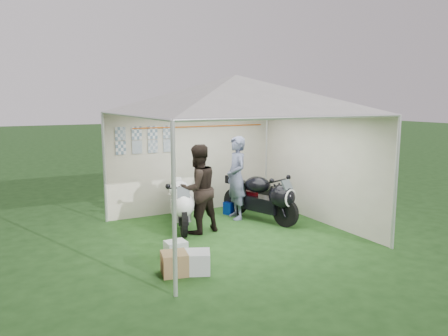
{
  "coord_description": "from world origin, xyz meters",
  "views": [
    {
      "loc": [
        -3.94,
        -7.09,
        2.56
      ],
      "look_at": [
        -0.06,
        0.35,
        1.24
      ],
      "focal_mm": 35.0,
      "sensor_mm": 36.0,
      "label": 1
    }
  ],
  "objects_px": {
    "crate_1": "(174,263)",
    "motorcycle_black": "(263,196)",
    "paddock_stand": "(232,208)",
    "motorcycle_white": "(181,202)",
    "person_blue_jacket": "(236,178)",
    "person_dark_jacket": "(198,189)",
    "equipment_box": "(260,198)",
    "canopy_tent": "(235,98)",
    "crate_0": "(194,262)",
    "crate_2": "(176,248)"
  },
  "relations": [
    {
      "from": "paddock_stand",
      "to": "crate_1",
      "type": "relative_size",
      "value": 1.0
    },
    {
      "from": "crate_1",
      "to": "motorcycle_black",
      "type": "bearing_deg",
      "value": 33.65
    },
    {
      "from": "person_dark_jacket",
      "to": "crate_2",
      "type": "height_order",
      "value": "person_dark_jacket"
    },
    {
      "from": "motorcycle_black",
      "to": "person_blue_jacket",
      "type": "xyz_separation_m",
      "value": [
        -0.39,
        0.47,
        0.35
      ]
    },
    {
      "from": "crate_1",
      "to": "canopy_tent",
      "type": "bearing_deg",
      "value": 37.55
    },
    {
      "from": "motorcycle_black",
      "to": "crate_2",
      "type": "bearing_deg",
      "value": -173.66
    },
    {
      "from": "canopy_tent",
      "to": "person_dark_jacket",
      "type": "relative_size",
      "value": 3.29
    },
    {
      "from": "paddock_stand",
      "to": "person_blue_jacket",
      "type": "height_order",
      "value": "person_blue_jacket"
    },
    {
      "from": "crate_2",
      "to": "motorcycle_black",
      "type": "bearing_deg",
      "value": 24.14
    },
    {
      "from": "motorcycle_white",
      "to": "crate_0",
      "type": "bearing_deg",
      "value": -90.73
    },
    {
      "from": "person_dark_jacket",
      "to": "crate_1",
      "type": "xyz_separation_m",
      "value": [
        -1.16,
        -1.73,
        -0.69
      ]
    },
    {
      "from": "person_dark_jacket",
      "to": "crate_0",
      "type": "distance_m",
      "value": 2.11
    },
    {
      "from": "canopy_tent",
      "to": "motorcycle_white",
      "type": "bearing_deg",
      "value": 134.16
    },
    {
      "from": "person_blue_jacket",
      "to": "crate_0",
      "type": "relative_size",
      "value": 3.73
    },
    {
      "from": "crate_1",
      "to": "crate_2",
      "type": "bearing_deg",
      "value": 67.22
    },
    {
      "from": "motorcycle_black",
      "to": "crate_1",
      "type": "height_order",
      "value": "motorcycle_black"
    },
    {
      "from": "person_dark_jacket",
      "to": "person_blue_jacket",
      "type": "height_order",
      "value": "person_blue_jacket"
    },
    {
      "from": "paddock_stand",
      "to": "crate_0",
      "type": "xyz_separation_m",
      "value": [
        -2.14,
        -2.72,
        0.02
      ]
    },
    {
      "from": "equipment_box",
      "to": "crate_0",
      "type": "bearing_deg",
      "value": -136.1
    },
    {
      "from": "paddock_stand",
      "to": "equipment_box",
      "type": "height_order",
      "value": "equipment_box"
    },
    {
      "from": "motorcycle_black",
      "to": "equipment_box",
      "type": "height_order",
      "value": "motorcycle_black"
    },
    {
      "from": "canopy_tent",
      "to": "crate_0",
      "type": "xyz_separation_m",
      "value": [
        -1.47,
        -1.41,
        -2.42
      ]
    },
    {
      "from": "motorcycle_black",
      "to": "person_blue_jacket",
      "type": "height_order",
      "value": "person_blue_jacket"
    },
    {
      "from": "paddock_stand",
      "to": "crate_1",
      "type": "xyz_separation_m",
      "value": [
        -2.42,
        -2.65,
        0.03
      ]
    },
    {
      "from": "person_blue_jacket",
      "to": "crate_2",
      "type": "distance_m",
      "value": 2.65
    },
    {
      "from": "paddock_stand",
      "to": "motorcycle_black",
      "type": "bearing_deg",
      "value": -72.2
    },
    {
      "from": "motorcycle_white",
      "to": "canopy_tent",
      "type": "bearing_deg",
      "value": -29.43
    },
    {
      "from": "crate_1",
      "to": "crate_2",
      "type": "xyz_separation_m",
      "value": [
        0.3,
        0.72,
        -0.04
      ]
    },
    {
      "from": "motorcycle_white",
      "to": "equipment_box",
      "type": "xyz_separation_m",
      "value": [
        2.24,
        0.6,
        -0.27
      ]
    },
    {
      "from": "person_dark_jacket",
      "to": "crate_0",
      "type": "relative_size",
      "value": 3.59
    },
    {
      "from": "motorcycle_white",
      "to": "equipment_box",
      "type": "bearing_deg",
      "value": 31.41
    },
    {
      "from": "person_dark_jacket",
      "to": "crate_1",
      "type": "height_order",
      "value": "person_dark_jacket"
    },
    {
      "from": "canopy_tent",
      "to": "person_blue_jacket",
      "type": "xyz_separation_m",
      "value": [
        0.56,
        0.92,
        -1.68
      ]
    },
    {
      "from": "motorcycle_white",
      "to": "person_dark_jacket",
      "type": "relative_size",
      "value": 1.1
    },
    {
      "from": "crate_1",
      "to": "crate_0",
      "type": "bearing_deg",
      "value": -13.09
    },
    {
      "from": "canopy_tent",
      "to": "crate_2",
      "type": "xyz_separation_m",
      "value": [
        -1.45,
        -0.62,
        -2.45
      ]
    },
    {
      "from": "motorcycle_black",
      "to": "person_dark_jacket",
      "type": "distance_m",
      "value": 1.57
    },
    {
      "from": "crate_0",
      "to": "crate_1",
      "type": "bearing_deg",
      "value": 166.91
    },
    {
      "from": "canopy_tent",
      "to": "crate_1",
      "type": "distance_m",
      "value": 3.27
    },
    {
      "from": "motorcycle_black",
      "to": "crate_0",
      "type": "xyz_separation_m",
      "value": [
        -2.41,
        -1.86,
        -0.38
      ]
    },
    {
      "from": "motorcycle_white",
      "to": "paddock_stand",
      "type": "bearing_deg",
      "value": 35.46
    },
    {
      "from": "motorcycle_white",
      "to": "crate_0",
      "type": "relative_size",
      "value": 3.96
    },
    {
      "from": "motorcycle_black",
      "to": "crate_2",
      "type": "height_order",
      "value": "motorcycle_black"
    },
    {
      "from": "motorcycle_white",
      "to": "equipment_box",
      "type": "relative_size",
      "value": 3.55
    },
    {
      "from": "motorcycle_white",
      "to": "person_blue_jacket",
      "type": "height_order",
      "value": "person_blue_jacket"
    },
    {
      "from": "motorcycle_white",
      "to": "paddock_stand",
      "type": "distance_m",
      "value": 1.59
    },
    {
      "from": "paddock_stand",
      "to": "person_blue_jacket",
      "type": "relative_size",
      "value": 0.21
    },
    {
      "from": "crate_1",
      "to": "crate_2",
      "type": "relative_size",
      "value": 1.1
    },
    {
      "from": "motorcycle_black",
      "to": "paddock_stand",
      "type": "relative_size",
      "value": 5.16
    },
    {
      "from": "motorcycle_black",
      "to": "person_dark_jacket",
      "type": "relative_size",
      "value": 1.12
    }
  ]
}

